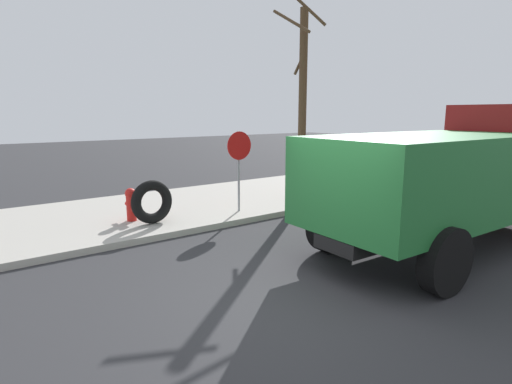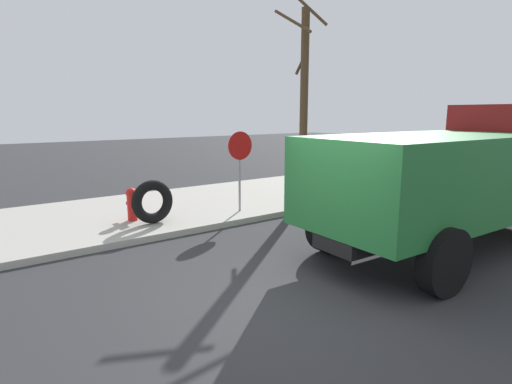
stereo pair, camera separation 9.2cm
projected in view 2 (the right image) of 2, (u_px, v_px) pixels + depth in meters
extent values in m
plane|color=#2D2D30|center=(276.00, 305.00, 6.16)|extent=(80.00, 80.00, 0.00)
cube|color=#ADA89E|center=(125.00, 215.00, 11.26)|extent=(36.00, 5.00, 0.15)
cylinder|color=red|center=(132.00, 208.00, 10.35)|extent=(0.24, 0.24, 0.63)
sphere|color=red|center=(131.00, 193.00, 10.28)|extent=(0.27, 0.27, 0.27)
cylinder|color=red|center=(135.00, 207.00, 10.17)|extent=(0.11, 0.19, 0.11)
cylinder|color=red|center=(129.00, 204.00, 10.50)|extent=(0.11, 0.19, 0.11)
cylinder|color=red|center=(135.00, 210.00, 10.18)|extent=(0.13, 0.19, 0.13)
torus|color=black|center=(153.00, 202.00, 10.05)|extent=(1.08, 0.35, 1.07)
cylinder|color=gray|center=(239.00, 172.00, 11.22)|extent=(0.06, 0.06, 2.18)
cylinder|color=red|center=(240.00, 146.00, 11.06)|extent=(0.76, 0.02, 0.76)
cube|color=#237033|center=(424.00, 178.00, 7.85)|extent=(4.91, 2.72, 1.60)
cube|color=black|center=(453.00, 217.00, 8.63)|extent=(7.03, 1.23, 0.24)
cylinder|color=black|center=(457.00, 200.00, 10.94)|extent=(1.11, 0.35, 1.10)
cylinder|color=black|center=(330.00, 226.00, 8.41)|extent=(1.11, 0.35, 1.10)
cylinder|color=black|center=(445.00, 262.00, 6.38)|extent=(1.11, 0.35, 1.10)
cylinder|color=black|center=(489.00, 177.00, 14.85)|extent=(1.11, 0.33, 1.10)
cylinder|color=#4C3823|center=(304.00, 106.00, 12.72)|extent=(0.25, 0.25, 5.73)
cylinder|color=#4C3823|center=(293.00, 21.00, 11.80)|extent=(0.34, 1.31, 0.81)
cylinder|color=#4C3823|center=(308.00, 8.00, 11.67)|extent=(0.98, 0.75, 1.00)
cylinder|color=#4C3823|center=(302.00, 62.00, 12.63)|extent=(0.45, 0.19, 0.77)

